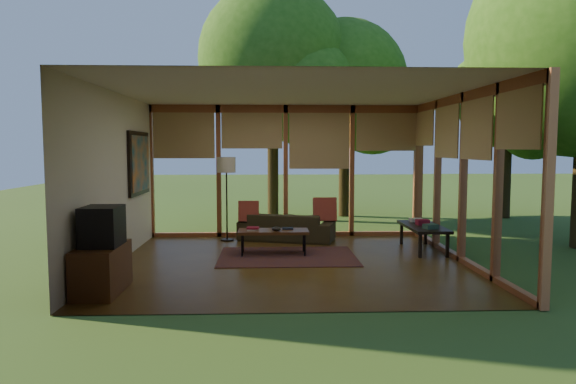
{
  "coord_description": "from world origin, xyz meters",
  "views": [
    {
      "loc": [
        -0.36,
        -8.06,
        1.83
      ],
      "look_at": [
        -0.02,
        0.7,
        1.07
      ],
      "focal_mm": 32.0,
      "sensor_mm": 36.0,
      "label": 1
    }
  ],
  "objects_px": {
    "television": "(102,226)",
    "side_console": "(423,228)",
    "media_cabinet": "(102,269)",
    "coffee_table": "(273,232)",
    "sofa": "(287,227)",
    "floor_lamp": "(226,170)"
  },
  "relations": [
    {
      "from": "media_cabinet",
      "to": "coffee_table",
      "type": "relative_size",
      "value": 0.83
    },
    {
      "from": "media_cabinet",
      "to": "side_console",
      "type": "distance_m",
      "value": 5.47
    },
    {
      "from": "coffee_table",
      "to": "television",
      "type": "bearing_deg",
      "value": -134.21
    },
    {
      "from": "sofa",
      "to": "television",
      "type": "relative_size",
      "value": 3.38
    },
    {
      "from": "television",
      "to": "side_console",
      "type": "xyz_separation_m",
      "value": [
        4.85,
        2.48,
        -0.44
      ]
    },
    {
      "from": "floor_lamp",
      "to": "coffee_table",
      "type": "distance_m",
      "value": 1.92
    },
    {
      "from": "sofa",
      "to": "floor_lamp",
      "type": "bearing_deg",
      "value": 15.8
    },
    {
      "from": "sofa",
      "to": "coffee_table",
      "type": "xyz_separation_m",
      "value": [
        -0.28,
        -1.36,
        0.12
      ]
    },
    {
      "from": "television",
      "to": "media_cabinet",
      "type": "bearing_deg",
      "value": 180.0
    },
    {
      "from": "floor_lamp",
      "to": "television",
      "type": "bearing_deg",
      "value": -109.47
    },
    {
      "from": "television",
      "to": "side_console",
      "type": "height_order",
      "value": "television"
    },
    {
      "from": "side_console",
      "to": "television",
      "type": "bearing_deg",
      "value": -152.89
    },
    {
      "from": "sofa",
      "to": "coffee_table",
      "type": "bearing_deg",
      "value": 94.43
    },
    {
      "from": "media_cabinet",
      "to": "television",
      "type": "bearing_deg",
      "value": 0.0
    },
    {
      "from": "sofa",
      "to": "television",
      "type": "height_order",
      "value": "television"
    },
    {
      "from": "sofa",
      "to": "coffee_table",
      "type": "relative_size",
      "value": 1.55
    },
    {
      "from": "sofa",
      "to": "floor_lamp",
      "type": "distance_m",
      "value": 1.64
    },
    {
      "from": "sofa",
      "to": "coffee_table",
      "type": "height_order",
      "value": "sofa"
    },
    {
      "from": "television",
      "to": "coffee_table",
      "type": "distance_m",
      "value": 3.15
    },
    {
      "from": "media_cabinet",
      "to": "coffee_table",
      "type": "height_order",
      "value": "media_cabinet"
    },
    {
      "from": "coffee_table",
      "to": "side_console",
      "type": "relative_size",
      "value": 0.86
    },
    {
      "from": "media_cabinet",
      "to": "side_console",
      "type": "bearing_deg",
      "value": 27.01
    }
  ]
}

